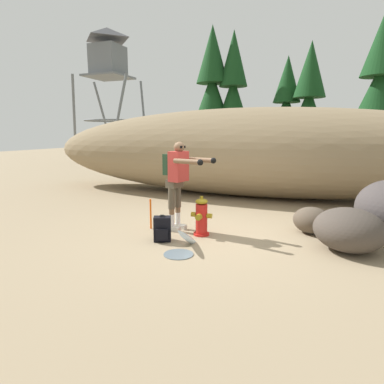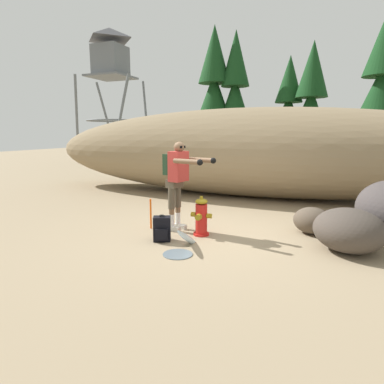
{
  "view_description": "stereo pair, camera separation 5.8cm",
  "coord_description": "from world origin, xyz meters",
  "px_view_note": "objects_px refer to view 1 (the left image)",
  "views": [
    {
      "loc": [
        1.85,
        -5.76,
        1.9
      ],
      "look_at": [
        -0.42,
        0.13,
        0.75
      ],
      "focal_mm": 30.67,
      "sensor_mm": 36.0,
      "label": 1
    },
    {
      "loc": [
        1.91,
        -5.74,
        1.9
      ],
      "look_at": [
        -0.42,
        0.13,
        0.75
      ],
      "focal_mm": 30.67,
      "sensor_mm": 36.0,
      "label": 2
    }
  ],
  "objects_px": {
    "fire_hydrant": "(201,217)",
    "survey_stake": "(151,214)",
    "watchtower": "(108,62)",
    "boulder_small": "(312,220)",
    "spare_backpack": "(162,229)",
    "utility_worker": "(178,175)",
    "boulder_large": "(349,230)"
  },
  "relations": [
    {
      "from": "fire_hydrant",
      "to": "survey_stake",
      "type": "relative_size",
      "value": 1.24
    },
    {
      "from": "watchtower",
      "to": "survey_stake",
      "type": "distance_m",
      "value": 17.0
    },
    {
      "from": "boulder_small",
      "to": "spare_backpack",
      "type": "bearing_deg",
      "value": -149.68
    },
    {
      "from": "boulder_small",
      "to": "utility_worker",
      "type": "bearing_deg",
      "value": -163.36
    },
    {
      "from": "spare_backpack",
      "to": "boulder_small",
      "type": "distance_m",
      "value": 2.85
    },
    {
      "from": "boulder_small",
      "to": "watchtower",
      "type": "xyz_separation_m",
      "value": [
        -12.66,
        11.86,
        5.96
      ]
    },
    {
      "from": "boulder_large",
      "to": "survey_stake",
      "type": "bearing_deg",
      "value": -179.41
    },
    {
      "from": "fire_hydrant",
      "to": "utility_worker",
      "type": "bearing_deg",
      "value": 165.76
    },
    {
      "from": "fire_hydrant",
      "to": "boulder_large",
      "type": "distance_m",
      "value": 2.5
    },
    {
      "from": "boulder_large",
      "to": "boulder_small",
      "type": "distance_m",
      "value": 0.98
    },
    {
      "from": "utility_worker",
      "to": "survey_stake",
      "type": "xyz_separation_m",
      "value": [
        -0.56,
        -0.09,
        -0.8
      ]
    },
    {
      "from": "fire_hydrant",
      "to": "watchtower",
      "type": "bearing_deg",
      "value": 130.16
    },
    {
      "from": "utility_worker",
      "to": "survey_stake",
      "type": "distance_m",
      "value": 0.98
    },
    {
      "from": "spare_backpack",
      "to": "watchtower",
      "type": "relative_size",
      "value": 0.06
    },
    {
      "from": "utility_worker",
      "to": "fire_hydrant",
      "type": "bearing_deg",
      "value": -0.47
    },
    {
      "from": "boulder_small",
      "to": "boulder_large",
      "type": "bearing_deg",
      "value": -54.17
    },
    {
      "from": "fire_hydrant",
      "to": "survey_stake",
      "type": "bearing_deg",
      "value": 177.92
    },
    {
      "from": "fire_hydrant",
      "to": "spare_backpack",
      "type": "xyz_separation_m",
      "value": [
        -0.53,
        -0.57,
        -0.13
      ]
    },
    {
      "from": "boulder_small",
      "to": "watchtower",
      "type": "relative_size",
      "value": 0.09
    },
    {
      "from": "boulder_large",
      "to": "boulder_small",
      "type": "height_order",
      "value": "boulder_large"
    },
    {
      "from": "boulder_small",
      "to": "watchtower",
      "type": "distance_m",
      "value": 18.34
    },
    {
      "from": "spare_backpack",
      "to": "boulder_small",
      "type": "xyz_separation_m",
      "value": [
        2.46,
        1.44,
        0.04
      ]
    },
    {
      "from": "fire_hydrant",
      "to": "watchtower",
      "type": "height_order",
      "value": "watchtower"
    },
    {
      "from": "watchtower",
      "to": "survey_stake",
      "type": "xyz_separation_m",
      "value": [
        9.65,
        -12.68,
        -5.91
      ]
    },
    {
      "from": "utility_worker",
      "to": "survey_stake",
      "type": "height_order",
      "value": "utility_worker"
    },
    {
      "from": "boulder_large",
      "to": "watchtower",
      "type": "height_order",
      "value": "watchtower"
    },
    {
      "from": "utility_worker",
      "to": "survey_stake",
      "type": "bearing_deg",
      "value": -156.65
    },
    {
      "from": "spare_backpack",
      "to": "boulder_small",
      "type": "relative_size",
      "value": 0.66
    },
    {
      "from": "fire_hydrant",
      "to": "watchtower",
      "type": "relative_size",
      "value": 0.09
    },
    {
      "from": "utility_worker",
      "to": "survey_stake",
      "type": "relative_size",
      "value": 2.88
    },
    {
      "from": "boulder_small",
      "to": "watchtower",
      "type": "height_order",
      "value": "watchtower"
    },
    {
      "from": "watchtower",
      "to": "fire_hydrant",
      "type": "bearing_deg",
      "value": -49.84
    }
  ]
}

